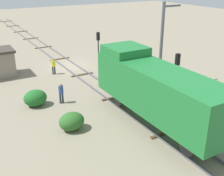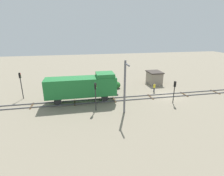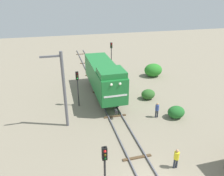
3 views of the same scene
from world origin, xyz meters
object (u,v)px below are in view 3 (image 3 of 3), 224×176
(locomotive, at_px, (104,76))
(traffic_signal_near, at_px, (105,162))
(traffic_signal_far, at_px, (111,51))
(catenary_mast, at_px, (64,89))
(worker_by_signal, at_px, (157,109))
(traffic_signal_mid, at_px, (78,83))
(worker_near_track, at_px, (176,157))

(locomotive, height_order, traffic_signal_near, locomotive)
(traffic_signal_far, bearing_deg, traffic_signal_near, -105.63)
(catenary_mast, bearing_deg, worker_by_signal, -5.34)
(traffic_signal_near, bearing_deg, worker_by_signal, 46.47)
(locomotive, bearing_deg, traffic_signal_mid, -152.95)
(worker_near_track, bearing_deg, traffic_signal_mid, -28.09)
(traffic_signal_mid, relative_size, traffic_signal_far, 0.92)
(traffic_signal_far, distance_m, catenary_mast, 17.91)
(traffic_signal_mid, relative_size, catenary_mast, 0.56)
(locomotive, bearing_deg, worker_near_track, -79.90)
(catenary_mast, bearing_deg, traffic_signal_near, -77.84)
(traffic_signal_far, xyz_separation_m, worker_by_signal, (0.60, -16.51, -2.16))
(worker_near_track, height_order, worker_by_signal, same)
(traffic_signal_mid, height_order, traffic_signal_far, traffic_signal_far)
(locomotive, bearing_deg, traffic_signal_far, 70.29)
(locomotive, distance_m, traffic_signal_mid, 3.82)
(traffic_signal_near, distance_m, traffic_signal_far, 25.24)
(worker_by_signal, xyz_separation_m, catenary_mast, (-9.27, 0.87, 3.01))
(traffic_signal_far, relative_size, worker_near_track, 2.68)
(locomotive, relative_size, worker_near_track, 6.82)
(traffic_signal_near, height_order, traffic_signal_far, traffic_signal_far)
(traffic_signal_near, height_order, worker_by_signal, traffic_signal_near)
(traffic_signal_near, bearing_deg, worker_near_track, 7.93)
(worker_by_signal, height_order, catenary_mast, catenary_mast)
(locomotive, relative_size, traffic_signal_far, 2.54)
(traffic_signal_mid, xyz_separation_m, catenary_mast, (-1.67, -3.86, 1.10))
(traffic_signal_near, xyz_separation_m, worker_by_signal, (7.40, 7.79, -1.57))
(traffic_signal_near, distance_m, worker_by_signal, 10.86)
(traffic_signal_far, distance_m, worker_near_track, 23.65)
(traffic_signal_near, bearing_deg, traffic_signal_mid, 90.92)
(traffic_signal_far, bearing_deg, worker_by_signal, -87.92)
(locomotive, distance_m, traffic_signal_far, 10.68)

